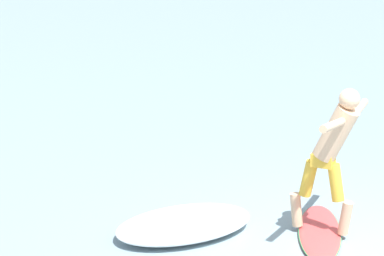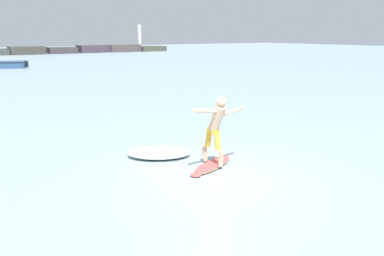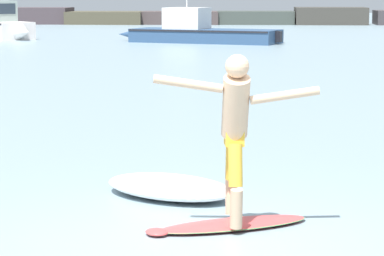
% 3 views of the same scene
% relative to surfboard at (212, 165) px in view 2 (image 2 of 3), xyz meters
% --- Properties ---
extents(ground_plane, '(200.00, 200.00, 0.00)m').
position_rel_surfboard_xyz_m(ground_plane, '(-0.28, -0.61, -0.04)').
color(ground_plane, '#8198A2').
extents(rock_jetty_breakwater, '(57.93, 5.02, 5.09)m').
position_rel_surfboard_xyz_m(rock_jetty_breakwater, '(4.40, 61.39, 0.57)').
color(rock_jetty_breakwater, '#49363A').
rests_on(rock_jetty_breakwater, ground).
extents(surfboard, '(1.86, 1.21, 0.21)m').
position_rel_surfboard_xyz_m(surfboard, '(0.00, 0.00, 0.00)').
color(surfboard, '#D54646').
rests_on(surfboard, ground).
extents(surfer, '(1.72, 0.83, 1.82)m').
position_rel_surfboard_xyz_m(surfer, '(0.04, -0.10, 1.12)').
color(surfer, tan).
rests_on(surfer, surfboard).
extents(wave_foam_at_tail, '(2.06, 1.83, 0.24)m').
position_rel_surfboard_xyz_m(wave_foam_at_tail, '(-0.79, 1.47, 0.09)').
color(wave_foam_at_tail, white).
rests_on(wave_foam_at_tail, ground).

